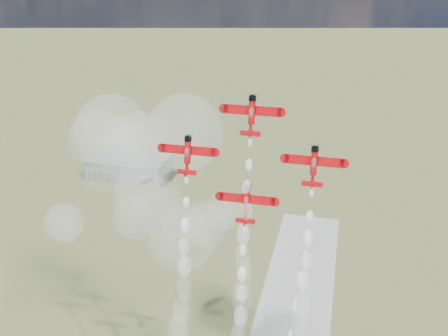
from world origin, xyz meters
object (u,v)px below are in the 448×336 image
Objects in this scene: hangar at (130,167)px; plane_left at (187,154)px; plane_right at (314,165)px; plane_slot at (246,203)px; plane_lead at (252,115)px.

plane_left is at bearing -61.59° from hangar.
plane_right is 18.30m from plane_slot.
plane_right is at bearing -54.71° from hangar.
plane_right reaches higher than hangar.
plane_lead is 18.30m from plane_right.
plane_slot is (14.99, -2.22, -10.26)m from plane_left.
plane_left is 29.98m from plane_right.
plane_lead is 1.00× the size of plane_left.
plane_lead is (112.10, -177.32, 94.82)m from hangar.
plane_lead is 1.00× the size of plane_slot.
plane_right is (29.98, 0.00, 0.00)m from plane_left.
plane_left reaches higher than hangar.
plane_slot is at bearing -171.58° from plane_right.
plane_left is at bearing -171.58° from plane_lead.
hangar is at bearing 121.66° from plane_slot.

